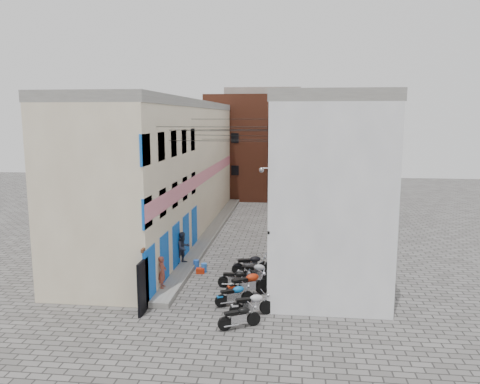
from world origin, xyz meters
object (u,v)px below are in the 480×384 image
at_px(motorcycle_c, 234,294).
at_px(water_jug_near, 204,268).
at_px(motorcycle_a, 239,316).
at_px(person_b, 183,248).
at_px(person_a, 162,272).
at_px(motorcycle_b, 252,303).
at_px(motorcycle_g, 251,263).
at_px(water_jug_far, 196,264).
at_px(red_crate, 200,271).
at_px(motorcycle_e, 236,278).
at_px(motorcycle_f, 255,271).
at_px(motorcycle_d, 248,283).

distance_m(motorcycle_c, water_jug_near, 4.58).
xyz_separation_m(motorcycle_a, person_b, (-3.81, 6.85, 0.59)).
height_order(person_a, water_jug_near, person_a).
bearing_deg(person_b, motorcycle_b, -105.24).
bearing_deg(motorcycle_g, water_jug_far, -118.37).
bearing_deg(motorcycle_c, red_crate, -176.70).
xyz_separation_m(motorcycle_e, motorcycle_f, (0.85, 0.85, 0.06)).
relative_size(motorcycle_b, motorcycle_e, 1.10).
distance_m(motorcycle_c, motorcycle_d, 1.13).
height_order(motorcycle_c, motorcycle_g, motorcycle_g).
height_order(motorcycle_f, person_a, person_a).
bearing_deg(motorcycle_d, motorcycle_e, 179.37).
bearing_deg(person_b, water_jug_near, -78.90).
bearing_deg(motorcycle_a, water_jug_far, 177.29).
bearing_deg(motorcycle_f, motorcycle_a, 1.60).
height_order(motorcycle_b, motorcycle_e, motorcycle_b).
bearing_deg(motorcycle_a, motorcycle_c, 164.86).
distance_m(motorcycle_e, person_a, 3.41).
bearing_deg(water_jug_far, red_crate, -62.63).
bearing_deg(motorcycle_f, motorcycle_c, -8.84).
height_order(motorcycle_e, person_b, person_b).
relative_size(motorcycle_g, person_a, 1.37).
xyz_separation_m(motorcycle_b, water_jug_near, (-2.93, 5.04, -0.30)).
bearing_deg(motorcycle_c, water_jug_far, -177.14).
relative_size(person_a, water_jug_far, 3.10).
xyz_separation_m(person_a, water_jug_far, (0.80, 3.53, -0.74)).
distance_m(motorcycle_e, red_crate, 2.76).
bearing_deg(motorcycle_c, motorcycle_e, 158.78).
relative_size(motorcycle_g, red_crate, 4.72).
xyz_separation_m(motorcycle_c, person_b, (-3.34, 4.70, 0.59)).
bearing_deg(motorcycle_d, person_b, -167.62).
height_order(motorcycle_e, red_crate, motorcycle_e).
bearing_deg(motorcycle_e, water_jug_near, -139.38).
xyz_separation_m(motorcycle_b, motorcycle_c, (-0.82, 0.98, -0.03)).
bearing_deg(motorcycle_a, person_a, -156.78).
distance_m(motorcycle_g, person_a, 4.81).
bearing_deg(motorcycle_b, red_crate, -168.37).
bearing_deg(person_b, motorcycle_f, -75.66).
relative_size(motorcycle_c, motorcycle_d, 0.79).
distance_m(person_a, water_jug_near, 3.37).
bearing_deg(person_a, motorcycle_g, -54.78).
distance_m(motorcycle_b, motorcycle_f, 3.90).
bearing_deg(red_crate, motorcycle_d, -46.23).
relative_size(motorcycle_d, motorcycle_e, 1.29).
bearing_deg(water_jug_far, motorcycle_b, -58.14).
bearing_deg(motorcycle_d, water_jug_far, -172.60).
height_order(motorcycle_d, red_crate, motorcycle_d).
xyz_separation_m(motorcycle_b, motorcycle_g, (-0.49, 4.99, 0.04)).
relative_size(motorcycle_c, person_b, 1.03).
xyz_separation_m(motorcycle_e, water_jug_near, (-1.90, 1.99, -0.25)).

